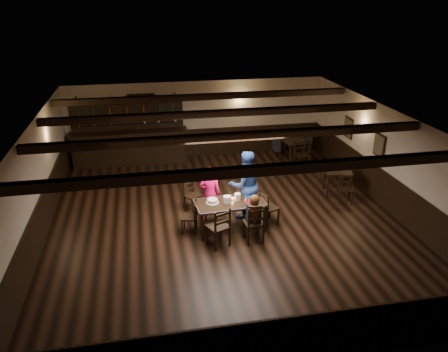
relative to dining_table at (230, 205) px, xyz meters
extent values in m
plane|color=black|center=(-0.03, 0.50, -0.68)|extent=(10.00, 10.00, 0.00)
cube|color=beige|center=(-0.03, 5.50, 0.67)|extent=(9.00, 0.02, 2.70)
cube|color=beige|center=(-0.03, -4.50, 0.67)|extent=(9.00, 0.02, 2.70)
cube|color=beige|center=(-4.53, 0.50, 0.67)|extent=(0.02, 10.00, 2.70)
cube|color=beige|center=(4.47, 0.50, 0.67)|extent=(0.02, 10.00, 2.70)
cube|color=silver|center=(-0.03, 0.50, 2.02)|extent=(9.00, 10.00, 0.02)
cube|color=black|center=(-0.03, 5.47, -0.18)|extent=(9.00, 0.04, 1.00)
cube|color=black|center=(-0.03, -4.47, -0.18)|extent=(9.00, 0.04, 1.00)
cube|color=black|center=(-4.50, 0.50, -0.18)|extent=(0.04, 10.00, 1.00)
cube|color=black|center=(4.44, 0.50, -0.18)|extent=(0.04, 10.00, 1.00)
cube|color=black|center=(-1.93, 5.47, 1.17)|extent=(0.90, 0.03, 1.00)
cube|color=black|center=(-1.93, 5.45, 1.17)|extent=(0.80, 0.02, 0.90)
cube|color=black|center=(4.44, 1.00, 0.92)|extent=(0.03, 0.55, 0.65)
cube|color=#72664C|center=(4.42, 1.00, 0.92)|extent=(0.02, 0.45, 0.55)
cube|color=black|center=(4.44, 2.90, 0.87)|extent=(0.03, 0.55, 0.65)
cube|color=#72664C|center=(4.42, 2.90, 0.87)|extent=(0.02, 0.45, 0.55)
cube|color=black|center=(-0.03, -2.50, 1.92)|extent=(8.90, 0.18, 0.18)
cube|color=black|center=(-0.03, -0.50, 1.92)|extent=(8.90, 0.18, 0.18)
cube|color=black|center=(-0.03, 1.50, 1.92)|extent=(8.90, 0.18, 0.18)
cube|color=black|center=(-0.03, 3.50, 1.92)|extent=(8.90, 0.18, 0.18)
cube|color=black|center=(-0.76, -0.44, -0.33)|extent=(0.06, 0.06, 0.71)
cube|color=black|center=(-0.83, 0.30, -0.33)|extent=(0.06, 0.06, 0.71)
cube|color=black|center=(0.83, -0.30, -0.33)|extent=(0.06, 0.06, 0.71)
cube|color=black|center=(0.76, 0.44, -0.33)|extent=(0.06, 0.06, 0.71)
cube|color=black|center=(0.00, 0.00, 0.05)|extent=(1.78, 1.00, 0.04)
cube|color=#A5A8AD|center=(-0.04, 0.41, 0.05)|extent=(1.71, 0.18, 0.05)
cube|color=#A5A8AD|center=(0.04, -0.41, 0.05)|extent=(1.71, 0.18, 0.05)
cube|color=#A5A8AD|center=(0.84, 0.07, 0.05)|extent=(0.10, 0.86, 0.05)
cube|color=#A5A8AD|center=(-0.84, -0.07, 0.05)|extent=(0.10, 0.86, 0.05)
cube|color=black|center=(-0.31, -0.45, -0.44)|extent=(0.05, 0.05, 0.48)
cube|color=black|center=(-0.16, -0.79, -0.44)|extent=(0.05, 0.05, 0.48)
cube|color=black|center=(-0.68, -0.60, -0.44)|extent=(0.05, 0.05, 0.48)
cube|color=black|center=(-0.53, -0.95, -0.44)|extent=(0.05, 0.05, 0.48)
cube|color=black|center=(-0.42, -0.70, -0.18)|extent=(0.60, 0.59, 0.04)
cube|color=black|center=(-0.35, -0.87, 0.06)|extent=(0.44, 0.22, 0.50)
cube|color=black|center=(-0.35, -0.87, 0.02)|extent=(0.38, 0.18, 0.06)
cube|color=black|center=(-0.35, -0.87, 0.21)|extent=(0.38, 0.18, 0.06)
cube|color=black|center=(0.61, -0.44, -0.45)|extent=(0.04, 0.04, 0.46)
cube|color=black|center=(0.65, -0.81, -0.45)|extent=(0.04, 0.04, 0.46)
cube|color=black|center=(0.23, -0.48, -0.45)|extent=(0.04, 0.04, 0.46)
cube|color=black|center=(0.27, -0.84, -0.45)|extent=(0.04, 0.04, 0.46)
cube|color=black|center=(0.44, -0.64, -0.20)|extent=(0.49, 0.47, 0.04)
cube|color=black|center=(0.46, -0.82, 0.04)|extent=(0.45, 0.08, 0.48)
cube|color=black|center=(0.46, -0.82, -0.01)|extent=(0.39, 0.06, 0.05)
cube|color=black|center=(0.46, -0.82, 0.18)|extent=(0.39, 0.06, 0.05)
cube|color=black|center=(-1.12, 0.25, -0.48)|extent=(0.04, 0.04, 0.40)
cube|color=black|center=(-0.82, 0.17, -0.48)|extent=(0.04, 0.04, 0.40)
cube|color=black|center=(-1.21, -0.07, -0.48)|extent=(0.04, 0.04, 0.40)
cube|color=black|center=(-0.90, -0.15, -0.48)|extent=(0.04, 0.04, 0.40)
cube|color=black|center=(-1.01, 0.05, -0.26)|extent=(0.46, 0.47, 0.04)
cube|color=black|center=(-0.86, 0.01, -0.05)|extent=(0.13, 0.39, 0.42)
cube|color=black|center=(-0.86, 0.01, -0.10)|extent=(0.11, 0.33, 0.05)
cube|color=black|center=(-0.86, 0.01, 0.07)|extent=(0.11, 0.33, 0.05)
cube|color=black|center=(1.26, -0.03, -0.46)|extent=(0.05, 0.05, 0.44)
cube|color=black|center=(0.93, -0.15, -0.46)|extent=(0.05, 0.05, 0.44)
cube|color=black|center=(1.13, 0.31, -0.46)|extent=(0.05, 0.05, 0.44)
cube|color=black|center=(0.81, 0.19, -0.46)|extent=(0.05, 0.05, 0.44)
cube|color=black|center=(1.03, 0.08, -0.22)|extent=(0.53, 0.54, 0.04)
cube|color=black|center=(0.87, 0.02, 0.01)|extent=(0.18, 0.42, 0.46)
cube|color=black|center=(0.87, 0.02, -0.04)|extent=(0.15, 0.36, 0.05)
cube|color=black|center=(0.87, 0.02, 0.15)|extent=(0.15, 0.36, 0.05)
cube|color=black|center=(-0.81, 1.00, -0.48)|extent=(0.04, 0.04, 0.39)
cube|color=black|center=(-0.99, 1.26, -0.48)|extent=(0.04, 0.04, 0.39)
cube|color=black|center=(-0.54, 1.20, -0.48)|extent=(0.04, 0.04, 0.39)
cube|color=black|center=(-0.73, 1.45, -0.48)|extent=(0.04, 0.04, 0.39)
cube|color=black|center=(-0.77, 1.23, -0.27)|extent=(0.53, 0.52, 0.04)
cube|color=black|center=(-0.86, 1.35, -0.06)|extent=(0.33, 0.25, 0.41)
cube|color=black|center=(-0.86, 1.35, -0.10)|extent=(0.28, 0.21, 0.05)
cube|color=black|center=(-0.86, 1.35, 0.06)|extent=(0.28, 0.21, 0.05)
imported|color=#FF1566|center=(-0.40, 0.55, 0.07)|extent=(0.60, 0.45, 1.49)
imported|color=navy|center=(0.53, 0.58, 0.24)|extent=(0.97, 0.80, 1.84)
cube|color=black|center=(0.44, -0.53, -0.16)|extent=(0.30, 0.30, 0.12)
cube|color=black|center=(0.44, -0.64, 0.05)|extent=(0.32, 0.19, 0.45)
cylinder|color=black|center=(0.44, -0.64, 0.26)|extent=(0.09, 0.32, 0.32)
sphere|color=#D8A384|center=(0.44, -0.64, 0.40)|extent=(0.20, 0.20, 0.20)
sphere|color=#3B1F0D|center=(0.44, -0.67, 0.41)|extent=(0.25, 0.25, 0.25)
cone|color=#3B1F0D|center=(0.44, -0.77, 0.03)|extent=(0.19, 0.19, 0.57)
cylinder|color=white|center=(-0.43, 0.04, 0.08)|extent=(0.32, 0.32, 0.01)
cylinder|color=white|center=(-0.43, 0.04, 0.13)|extent=(0.26, 0.26, 0.09)
cylinder|color=silver|center=(-0.43, 0.04, 0.11)|extent=(0.28, 0.28, 0.04)
cylinder|color=white|center=(-0.07, -0.02, 0.16)|extent=(0.19, 0.19, 0.18)
cylinder|color=white|center=(0.21, 0.07, 0.16)|extent=(0.15, 0.15, 0.18)
cylinder|color=#A5A8AD|center=(0.09, 0.12, 0.09)|extent=(0.05, 0.05, 0.03)
sphere|color=orange|center=(0.09, 0.12, 0.12)|extent=(0.03, 0.03, 0.03)
cylinder|color=silver|center=(0.38, -0.08, 0.12)|extent=(0.04, 0.04, 0.09)
cylinder|color=#A5A8AD|center=(0.43, -0.06, 0.12)|extent=(0.04, 0.04, 0.09)
cylinder|color=silver|center=(0.26, 0.18, 0.12)|extent=(0.07, 0.07, 0.10)
cube|color=maroon|center=(0.53, -0.03, 0.07)|extent=(0.37, 0.30, 0.00)
cube|color=#0F234C|center=(0.58, 0.21, 0.07)|extent=(0.31, 0.22, 0.00)
cube|color=black|center=(-2.45, 5.15, -0.13)|extent=(3.78, 0.60, 1.10)
cube|color=black|center=(-2.45, 5.15, 0.44)|extent=(3.98, 0.70, 0.05)
cube|color=black|center=(-2.45, 5.42, 0.42)|extent=(3.78, 0.10, 2.20)
cube|color=black|center=(-2.45, 5.32, 0.67)|extent=(3.68, 0.22, 0.03)
cube|color=black|center=(-2.45, 5.32, 1.02)|extent=(3.68, 0.22, 0.03)
cube|color=black|center=(-2.45, 5.32, 1.37)|extent=(3.68, 0.22, 0.03)
cube|color=black|center=(3.51, 1.47, 0.05)|extent=(0.91, 0.91, 0.04)
cube|color=black|center=(3.14, 1.24, -0.33)|extent=(0.05, 0.05, 0.71)
cube|color=black|center=(3.28, 1.85, -0.33)|extent=(0.05, 0.05, 0.71)
cube|color=black|center=(3.74, 1.09, -0.33)|extent=(0.05, 0.05, 0.71)
cube|color=black|center=(3.89, 1.70, -0.33)|extent=(0.05, 0.05, 0.71)
cube|color=black|center=(3.22, 4.32, 0.05)|extent=(1.00, 1.00, 0.04)
cube|color=black|center=(2.92, 3.91, -0.33)|extent=(0.05, 0.05, 0.71)
cube|color=black|center=(2.81, 4.62, -0.33)|extent=(0.05, 0.05, 0.71)
cube|color=black|center=(3.63, 4.02, -0.33)|extent=(0.05, 0.05, 0.71)
cube|color=black|center=(3.52, 4.73, -0.33)|extent=(0.05, 0.05, 0.71)
cube|color=black|center=(2.50, 4.22, 0.06)|extent=(0.24, 0.38, 0.53)
sphere|color=#D8A384|center=(2.50, 4.22, 0.41)|extent=(0.20, 0.20, 0.20)
sphere|color=black|center=(2.50, 4.22, 0.44)|extent=(0.21, 0.21, 0.21)
cube|color=black|center=(3.74, 4.33, 0.05)|extent=(0.33, 0.41, 0.52)
sphere|color=#D8A384|center=(3.74, 4.33, 0.40)|extent=(0.20, 0.20, 0.20)
sphere|color=black|center=(3.74, 4.33, 0.43)|extent=(0.21, 0.21, 0.21)
camera|label=1|loc=(-1.98, -9.42, 4.85)|focal=35.00mm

